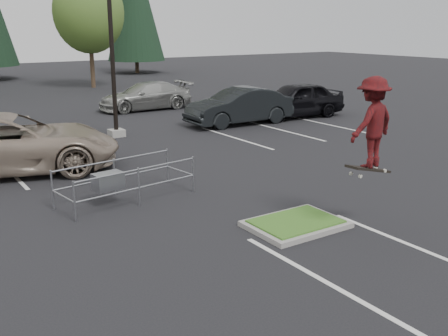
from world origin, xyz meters
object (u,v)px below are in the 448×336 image
decid_c (89,15)px  car_l_tan (7,143)px  light_pole (111,25)px  cart_corral (112,180)px  car_far_silver (145,96)px  car_r_black (296,100)px  skateboarder (372,123)px  conif_c (134,0)px  car_r_charc (239,106)px

decid_c → car_l_tan: 23.97m
light_pole → cart_corral: light_pole is taller
cart_corral → car_far_silver: (7.62, 14.05, 0.11)m
car_r_black → skateboarder: bearing=-30.4°
decid_c → car_far_silver: decid_c is taller
cart_corral → decid_c: bearing=63.3°
car_r_black → conif_c: bearing=176.6°
cart_corral → car_far_silver: bearing=53.8°
cart_corral → car_r_black: 14.96m
conif_c → car_r_black: bearing=-98.1°
skateboarder → car_r_charc: skateboarder is taller
decid_c → car_r_charc: decid_c is taller
decid_c → car_r_black: decid_c is taller
decid_c → light_pole: bearing=-107.1°
light_pole → conif_c: size_ratio=0.81×
light_pole → conif_c: 30.72m
skateboarder → car_l_tan: size_ratio=0.33×
conif_c → car_r_charc: 29.60m
conif_c → cart_corral: (-16.91, -35.55, -6.20)m
light_pole → decid_c: 18.67m
light_pole → skateboarder: bearing=-86.9°
car_far_silver → conif_c: bearing=158.3°
skateboarder → car_r_black: (8.80, 12.50, -1.61)m
cart_corral → car_r_charc: (9.41, 7.55, 0.21)m
light_pole → car_r_black: 10.20m
cart_corral → car_r_charc: bearing=31.1°
conif_c → car_l_tan: conif_c is taller
decid_c → skateboarder: decid_c is taller
light_pole → car_r_black: size_ratio=1.95×
light_pole → decid_c: (5.49, 17.83, 0.69)m
cart_corral → skateboarder: skateboarder is taller
cart_corral → car_far_silver: size_ratio=0.72×
car_l_tan → car_far_silver: car_l_tan is taller
car_l_tan → cart_corral: bearing=-144.6°
skateboarder → car_l_tan: (-5.70, 9.72, -1.55)m
light_pole → car_r_black: bearing=-3.0°
car_r_black → car_far_silver: car_r_black is taller
car_l_tan → conif_c: bearing=-14.0°
conif_c → car_r_black: (-4.00, -28.00, -5.96)m
car_r_black → car_far_silver: bearing=-136.2°
decid_c → conif_c: (8.01, 9.67, 1.59)m
skateboarder → car_r_charc: (5.30, 12.50, -1.64)m
decid_c → car_l_tan: size_ratio=1.24×
car_r_black → cart_corral: bearing=-54.9°
car_far_silver → light_pole: bearing=-33.4°
cart_corral → car_l_tan: size_ratio=0.55×
car_r_black → car_r_charc: bearing=-85.3°
light_pole → car_l_tan: 6.99m
conif_c → car_r_charc: (-7.50, -28.00, -5.99)m
light_pole → car_r_charc: bearing=-4.8°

